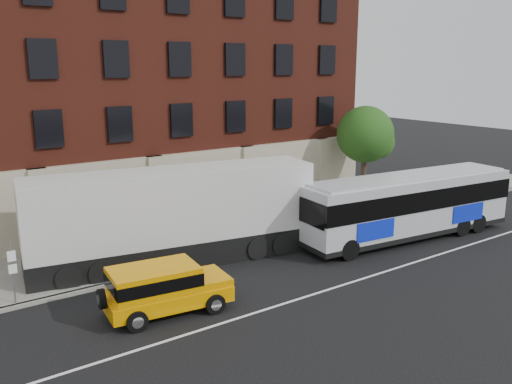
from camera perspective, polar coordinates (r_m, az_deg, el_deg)
ground at (r=21.06m, az=3.99°, el=-11.95°), size 120.00×120.00×0.00m
sidewalk at (r=28.05m, az=-7.78°, el=-5.31°), size 60.00×6.00×0.15m
kerb at (r=25.57m, az=-4.61°, el=-7.10°), size 60.00×0.25×0.15m
lane_line at (r=21.41m, az=3.13°, el=-11.48°), size 60.00×0.12×0.01m
building at (r=33.86m, az=-14.57°, el=10.55°), size 30.00×12.10×15.00m
sign_pole at (r=22.42m, az=-24.04°, el=-7.50°), size 0.30×0.20×2.50m
street_tree at (r=35.56m, az=11.37°, el=5.68°), size 3.60×3.60×6.20m
city_bus at (r=29.39m, az=15.56°, el=-1.19°), size 12.54×3.95×3.38m
yellow_suv at (r=20.45m, az=-9.78°, el=-9.68°), size 4.91×2.54×1.84m
shipping_container at (r=25.09m, az=-8.49°, el=-2.64°), size 13.26×4.81×4.33m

